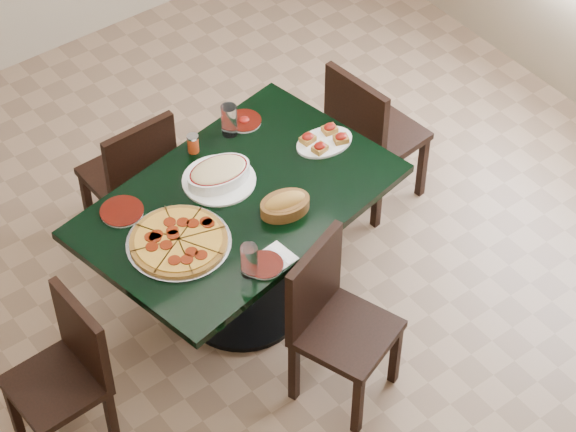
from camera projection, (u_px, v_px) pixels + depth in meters
floor at (280, 342)px, 5.46m from camera, size 5.50×5.50×0.00m
main_table at (239, 226)px, 5.22m from camera, size 1.57×1.16×0.75m
chair_far at (134, 174)px, 5.62m from camera, size 0.40×0.40×0.83m
chair_near at (332, 316)px, 4.96m from camera, size 0.51×0.51×0.85m
chair_right at (368, 132)px, 5.80m from camera, size 0.45×0.45×0.88m
chair_left at (68, 369)px, 4.80m from camera, size 0.39×0.39×0.80m
pepperoni_pizza at (179, 241)px, 4.88m from camera, size 0.46×0.46×0.04m
lasagna_casserole at (219, 174)px, 5.14m from camera, size 0.34×0.34×0.09m
bread_basket at (285, 204)px, 5.01m from camera, size 0.26×0.20×0.10m
bruschetta_platter at (324, 140)px, 5.33m from camera, size 0.31×0.23×0.05m
side_plate_near at (265, 265)px, 4.79m from camera, size 0.16×0.16×0.02m
side_plate_far_r at (244, 121)px, 5.45m from camera, size 0.17×0.17×0.03m
side_plate_far_l at (122, 211)px, 5.02m from camera, size 0.20×0.20×0.02m
napkin_setting at (276, 258)px, 4.83m from camera, size 0.16×0.16×0.01m
water_glass_a at (229, 120)px, 5.34m from camera, size 0.08×0.08×0.17m
water_glass_b at (249, 261)px, 4.72m from camera, size 0.07×0.07×0.16m
pepper_shaker at (193, 143)px, 5.28m from camera, size 0.06×0.06×0.10m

